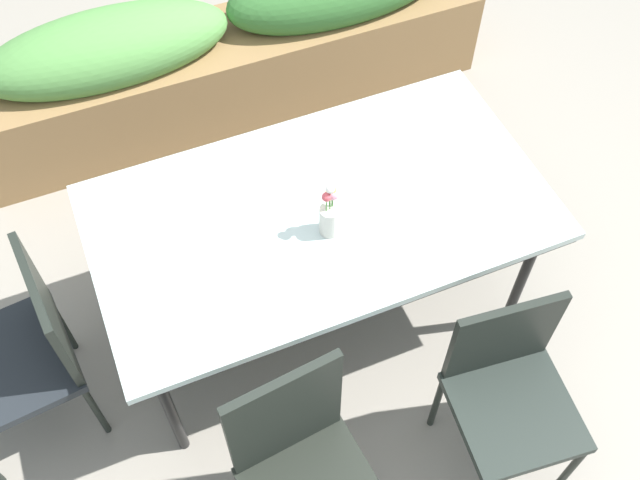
% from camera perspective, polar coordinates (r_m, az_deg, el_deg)
% --- Properties ---
extents(ground_plane, '(12.00, 12.00, 0.00)m').
position_cam_1_polar(ground_plane, '(3.46, -0.46, -6.62)').
color(ground_plane, gray).
extents(dining_table, '(1.77, 0.98, 0.77)m').
position_cam_1_polar(dining_table, '(2.90, 0.00, 1.80)').
color(dining_table, '#B2C6C1').
rests_on(dining_table, ground).
extents(chair_near_right, '(0.48, 0.48, 0.87)m').
position_cam_1_polar(chair_near_right, '(2.86, 14.36, -10.95)').
color(chair_near_right, '#212A25').
rests_on(chair_near_right, ground).
extents(chair_near_left, '(0.48, 0.48, 0.99)m').
position_cam_1_polar(chair_near_left, '(2.62, -1.36, -16.88)').
color(chair_near_left, black).
rests_on(chair_near_left, ground).
extents(chair_end_left, '(0.54, 0.54, 0.87)m').
position_cam_1_polar(chair_end_left, '(3.06, -21.96, -7.79)').
color(chair_end_left, '#21262A').
rests_on(chair_end_left, ground).
extents(flower_vase, '(0.08, 0.08, 0.26)m').
position_cam_1_polar(flower_vase, '(2.72, 0.78, 2.04)').
color(flower_vase, silver).
rests_on(flower_vase, dining_table).
extents(planter_box, '(2.79, 0.52, 0.82)m').
position_cam_1_polar(planter_box, '(4.13, -6.70, 14.31)').
color(planter_box, olive).
rests_on(planter_box, ground).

